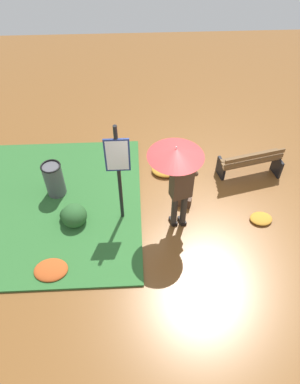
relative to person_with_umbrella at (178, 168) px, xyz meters
name	(u,v)px	position (x,y,z in m)	size (l,w,h in m)	color
ground_plane	(186,215)	(-0.27, -0.22, -1.55)	(18.00, 18.00, 0.00)	brown
grass_verge	(27,205)	(3.06, -0.64, -1.53)	(4.80, 4.00, 0.05)	#2D662D
person_with_umbrella	(178,168)	(0.00, 0.00, 0.00)	(0.96, 0.96, 2.04)	#2D2823
info_sign_post	(118,166)	(1.03, -0.23, -0.11)	(0.44, 0.07, 2.30)	black
handbag	(184,201)	(-0.26, -0.50, -1.42)	(0.33, 0.23, 0.37)	#4C3323
park_bench	(251,162)	(-1.83, -1.33, -1.15)	(1.42, 0.68, 0.75)	black
trash_bin	(54,180)	(2.45, -0.97, -1.13)	(0.42, 0.42, 0.83)	#4C4C51
shrub_cluster	(73,216)	(2.02, -0.15, -1.34)	(0.56, 0.51, 0.46)	#285628
leaf_pile_near_person	(261,219)	(-1.78, -0.02, -1.50)	(0.45, 0.36, 0.10)	#C68428
leaf_pile_by_bench	(166,169)	(0.04, -1.55, -1.48)	(0.65, 0.52, 0.14)	#C68428
leaf_pile_far_path	(51,270)	(2.32, 0.98, -1.48)	(0.62, 0.49, 0.14)	#B74C1E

